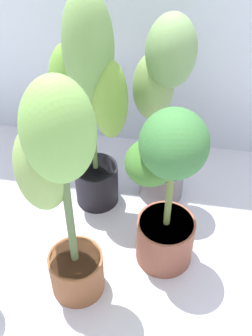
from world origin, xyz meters
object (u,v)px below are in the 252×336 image
Objects in this scene: potted_plant_front_left at (59,185)px; potted_plant_center at (166,188)px; potted_plant_back_left at (90,100)px; potted_plant_back_center at (163,103)px.

potted_plant_front_left is 1.30× the size of potted_plant_center.
potted_plant_back_left is 0.46m from potted_plant_front_left.
potted_plant_back_left is 1.12× the size of potted_plant_back_center.
potted_plant_back_left is 1.36× the size of potted_plant_center.
potted_plant_back_center is (0.27, 0.09, -0.05)m from potted_plant_back_left.
potted_plant_back_left is 0.29m from potted_plant_back_center.
potted_plant_front_left is 1.07× the size of potted_plant_back_center.
potted_plant_back_left reaches higher than potted_plant_front_left.
potted_plant_front_left reaches higher than potted_plant_center.
potted_plant_center is at bearing 31.09° from potted_plant_front_left.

